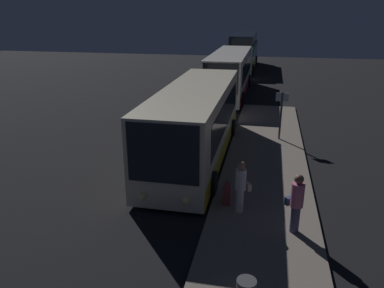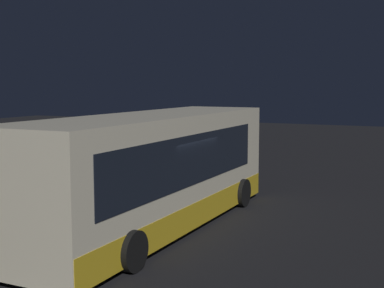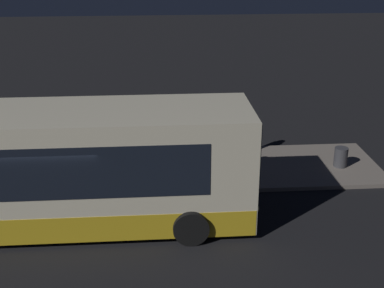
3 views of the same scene
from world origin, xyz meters
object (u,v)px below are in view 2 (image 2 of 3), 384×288
Objects in this scene: passenger_waiting at (135,156)px; trash_bin at (196,163)px; bus_lead at (153,173)px; passenger_boarding at (161,162)px; suitcase at (166,181)px.

passenger_waiting reaches higher than trash_bin.
bus_lead is at bearing 85.47° from passenger_waiting.
suitcase is at bearing -170.63° from passenger_boarding.
passenger_boarding is 0.91m from suitcase.
suitcase is at bearing -168.19° from trash_bin.
suitcase reaches higher than trash_bin.
trash_bin is (8.86, 2.86, -1.12)m from bus_lead.
passenger_waiting is 2.80× the size of trash_bin.
passenger_boarding is (4.80, 2.39, -0.49)m from bus_lead.
suitcase is (-1.30, -2.13, -0.64)m from passenger_waiting.
suitcase is at bearing 23.81° from bus_lead.
passenger_waiting reaches higher than suitcase.
bus_lead reaches higher than passenger_waiting.
trash_bin is (4.54, 0.95, -0.02)m from suitcase.
bus_lead is 11.33× the size of suitcase.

